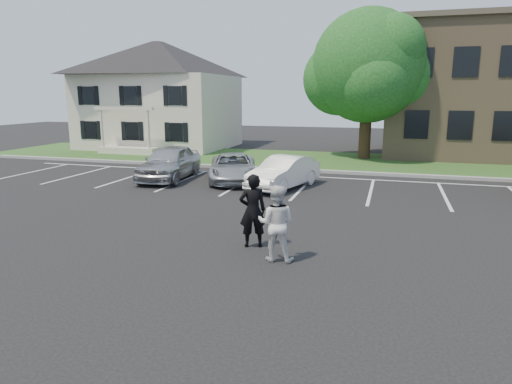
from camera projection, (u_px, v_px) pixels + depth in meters
The scene contains 11 objects.
ground_plane at pixel (245, 247), 11.86m from camera, with size 90.00×90.00×0.00m, color black.
curb at pixel (318, 171), 23.09m from camera, with size 40.00×0.30×0.15m, color gray.
grass_strip at pixel (328, 161), 26.84m from camera, with size 44.00×8.00×0.08m, color #214317.
stall_lines at pixel (339, 185), 19.86m from camera, with size 34.00×5.36×0.01m.
house at pixel (160, 95), 33.40m from camera, with size 10.30×9.22×7.60m.
tree at pixel (370, 69), 26.80m from camera, with size 7.80×7.20×8.80m.
man_black_suit at pixel (253, 211), 11.69m from camera, with size 0.70×0.46×1.92m, color black.
man_white_shirt at pixel (276, 223), 10.71m from camera, with size 0.89×0.69×1.83m, color silver.
car_silver_west at pixel (169, 162), 21.13m from camera, with size 1.87×4.65×1.58m, color #ADADB2.
car_silver_minivan at pixel (233, 168), 20.67m from camera, with size 2.07×4.50×1.25m, color #AAADB3.
car_white_sedan at pixel (284, 172), 19.17m from camera, with size 1.41×4.05×1.33m, color white.
Camera 1 is at (3.49, -10.75, 3.88)m, focal length 32.00 mm.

